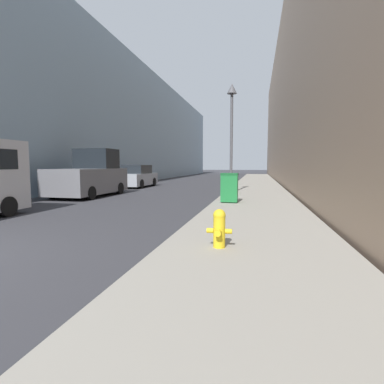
{
  "coord_description": "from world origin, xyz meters",
  "views": [
    {
      "loc": [
        5.83,
        -3.38,
        1.61
      ],
      "look_at": [
        1.13,
        18.11,
        -0.37
      ],
      "focal_mm": 28.0,
      "sensor_mm": 36.0,
      "label": 1
    }
  ],
  "objects_px": {
    "fire_hydrant": "(219,227)",
    "parked_sedan_near": "(137,177)",
    "trash_bin": "(229,187)",
    "pickup_truck": "(90,177)",
    "lamppost": "(232,119)"
  },
  "relations": [
    {
      "from": "trash_bin",
      "to": "pickup_truck",
      "type": "relative_size",
      "value": 0.24
    },
    {
      "from": "trash_bin",
      "to": "parked_sedan_near",
      "type": "relative_size",
      "value": 0.27
    },
    {
      "from": "lamppost",
      "to": "parked_sedan_near",
      "type": "relative_size",
      "value": 1.32
    },
    {
      "from": "lamppost",
      "to": "parked_sedan_near",
      "type": "xyz_separation_m",
      "value": [
        -7.27,
        4.8,
        -3.23
      ]
    },
    {
      "from": "parked_sedan_near",
      "to": "pickup_truck",
      "type": "bearing_deg",
      "value": -89.14
    },
    {
      "from": "fire_hydrant",
      "to": "parked_sedan_near",
      "type": "xyz_separation_m",
      "value": [
        -7.98,
        15.32,
        0.25
      ]
    },
    {
      "from": "fire_hydrant",
      "to": "lamppost",
      "type": "xyz_separation_m",
      "value": [
        -0.7,
        10.52,
        3.48
      ]
    },
    {
      "from": "trash_bin",
      "to": "parked_sedan_near",
      "type": "distance_m",
      "value": 11.5
    },
    {
      "from": "fire_hydrant",
      "to": "pickup_truck",
      "type": "relative_size",
      "value": 0.14
    },
    {
      "from": "pickup_truck",
      "to": "parked_sedan_near",
      "type": "relative_size",
      "value": 1.13
    },
    {
      "from": "trash_bin",
      "to": "pickup_truck",
      "type": "bearing_deg",
      "value": 163.45
    },
    {
      "from": "lamppost",
      "to": "pickup_truck",
      "type": "relative_size",
      "value": 1.17
    },
    {
      "from": "trash_bin",
      "to": "lamppost",
      "type": "xyz_separation_m",
      "value": [
        -0.28,
        3.87,
        3.25
      ]
    },
    {
      "from": "trash_bin",
      "to": "parked_sedan_near",
      "type": "bearing_deg",
      "value": 131.04
    },
    {
      "from": "trash_bin",
      "to": "lamppost",
      "type": "relative_size",
      "value": 0.21
    }
  ]
}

